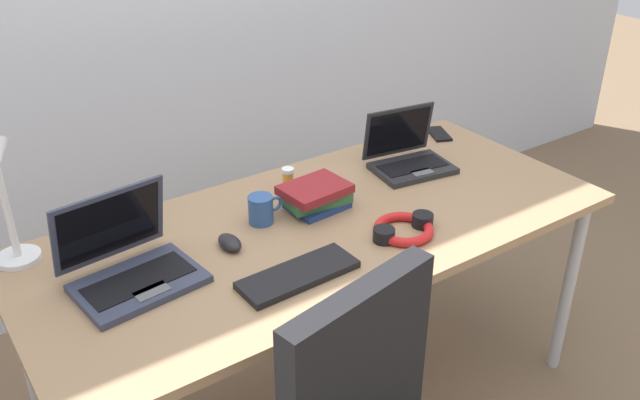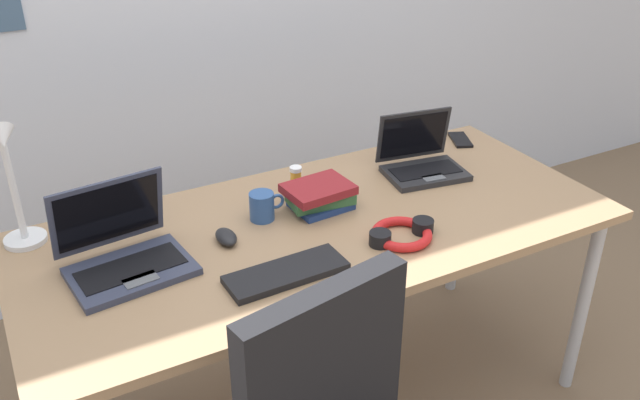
{
  "view_description": "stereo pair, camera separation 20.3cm",
  "coord_description": "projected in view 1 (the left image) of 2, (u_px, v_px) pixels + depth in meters",
  "views": [
    {
      "loc": [
        -1.02,
        -1.47,
        1.79
      ],
      "look_at": [
        0.0,
        0.0,
        0.82
      ],
      "focal_mm": 38.4,
      "sensor_mm": 36.0,
      "label": 1
    },
    {
      "loc": [
        -0.85,
        -1.57,
        1.79
      ],
      "look_at": [
        0.0,
        0.0,
        0.82
      ],
      "focal_mm": 38.4,
      "sensor_mm": 36.0,
      "label": 2
    }
  ],
  "objects": [
    {
      "name": "desk",
      "position": [
        320.0,
        239.0,
        2.1
      ],
      "size": [
        1.8,
        0.8,
        0.74
      ],
      "color": "#9E7A56",
      "rests_on": "ground_plane"
    },
    {
      "name": "desk_lamp",
      "position": [
        7.0,
        202.0,
        1.78
      ],
      "size": [
        0.12,
        0.18,
        0.4
      ],
      "color": "white",
      "rests_on": "desk"
    },
    {
      "name": "coffee_mug",
      "position": [
        261.0,
        209.0,
        2.06
      ],
      "size": [
        0.11,
        0.08,
        0.09
      ],
      "color": "#2D518C",
      "rests_on": "desk"
    },
    {
      "name": "book_stack",
      "position": [
        316.0,
        196.0,
        2.13
      ],
      "size": [
        0.22,
        0.17,
        0.08
      ],
      "color": "navy",
      "rests_on": "desk"
    },
    {
      "name": "laptop_back_right",
      "position": [
        130.0,
        264.0,
        1.79
      ],
      "size": [
        0.34,
        0.3,
        0.23
      ],
      "color": "#33384C",
      "rests_on": "desk"
    },
    {
      "name": "computer_mouse",
      "position": [
        230.0,
        242.0,
        1.94
      ],
      "size": [
        0.06,
        0.1,
        0.03
      ],
      "primitive_type": "ellipsoid",
      "rotation": [
        0.0,
        0.0,
        -0.01
      ],
      "color": "black",
      "rests_on": "desk"
    },
    {
      "name": "laptop_back_left",
      "position": [
        408.0,
        156.0,
        2.39
      ],
      "size": [
        0.3,
        0.25,
        0.2
      ],
      "color": "#232326",
      "rests_on": "desk"
    },
    {
      "name": "pill_bottle",
      "position": [
        288.0,
        179.0,
        2.24
      ],
      "size": [
        0.04,
        0.04,
        0.08
      ],
      "color": "gold",
      "rests_on": "desk"
    },
    {
      "name": "cell_phone",
      "position": [
        439.0,
        134.0,
        2.67
      ],
      "size": [
        0.11,
        0.15,
        0.01
      ],
      "primitive_type": "cube",
      "rotation": [
        0.0,
        0.0,
        -0.4
      ],
      "color": "black",
      "rests_on": "desk"
    },
    {
      "name": "headphones",
      "position": [
        404.0,
        229.0,
        2.01
      ],
      "size": [
        0.21,
        0.18,
        0.04
      ],
      "color": "red",
      "rests_on": "desk"
    },
    {
      "name": "external_keyboard",
      "position": [
        298.0,
        275.0,
        1.81
      ],
      "size": [
        0.33,
        0.13,
        0.02
      ],
      "primitive_type": "cube",
      "rotation": [
        0.0,
        0.0,
        0.03
      ],
      "color": "black",
      "rests_on": "desk"
    }
  ]
}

